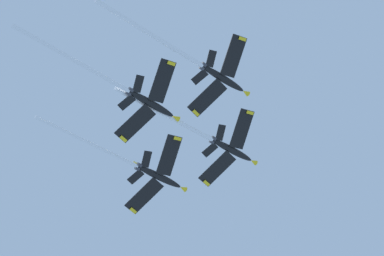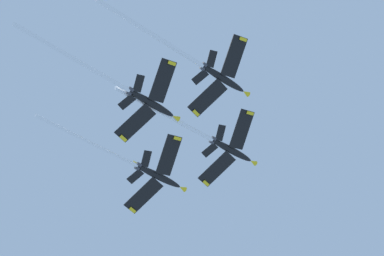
{
  "view_description": "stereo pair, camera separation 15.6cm",
  "coord_description": "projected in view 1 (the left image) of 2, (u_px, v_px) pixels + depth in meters",
  "views": [
    {
      "loc": [
        22.46,
        19.11,
        1.69
      ],
      "look_at": [
        9.4,
        5.43,
        160.49
      ],
      "focal_mm": 68.74,
      "sensor_mm": 36.0,
      "label": 1
    },
    {
      "loc": [
        22.57,
        19.0,
        1.69
      ],
      "look_at": [
        9.4,
        5.43,
        160.49
      ],
      "focal_mm": 68.74,
      "sensor_mm": 36.0,
      "label": 2
    }
  ],
  "objects": [
    {
      "name": "jet_slot",
      "position": [
        126.0,
        89.0,
        150.24
      ],
      "size": [
        36.37,
        19.76,
        19.76
      ],
      "color": "black"
    },
    {
      "name": "jet_right_wing",
      "position": [
        197.0,
        62.0,
        154.79
      ],
      "size": [
        36.62,
        19.73,
        18.72
      ],
      "color": "black"
    },
    {
      "name": "jet_lead",
      "position": [
        209.0,
        138.0,
        162.77
      ],
      "size": [
        35.54,
        19.67,
        18.49
      ],
      "color": "black"
    },
    {
      "name": "jet_left_wing",
      "position": [
        143.0,
        169.0,
        159.21
      ],
      "size": [
        34.79,
        19.69,
        17.73
      ],
      "color": "black"
    }
  ]
}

